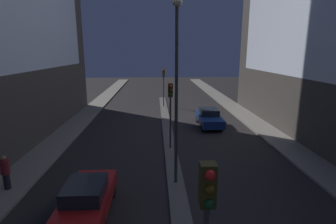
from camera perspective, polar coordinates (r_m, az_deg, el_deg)
median_strip at (r=20.82m, az=0.09°, el=-5.30°), size 0.85×34.90×0.11m
traffic_light_near at (r=5.68m, az=8.40°, el=-22.10°), size 0.32×0.42×4.46m
traffic_light_mid at (r=17.40m, az=0.53°, el=2.36°), size 0.32×0.42×4.46m
traffic_light_far at (r=31.43m, az=-0.97°, el=7.22°), size 0.32×0.42×4.46m
street_lamp at (r=12.28m, az=1.87°, el=9.34°), size 0.48×0.48×8.90m
car_left_lane at (r=11.72m, az=-17.16°, el=-17.47°), size 1.78×4.18×1.59m
car_right_lane at (r=23.93m, az=8.91°, el=-1.19°), size 1.86×4.55×1.53m
pedestrian_on_left_sidewalk at (r=14.97m, az=-31.87°, el=-10.99°), size 0.40×0.40×1.70m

